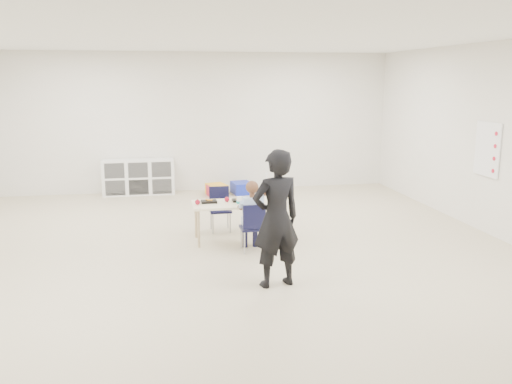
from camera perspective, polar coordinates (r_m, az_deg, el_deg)
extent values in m
plane|color=beige|center=(7.02, -3.25, -7.04)|extent=(9.00, 9.00, 0.00)
plane|color=white|center=(6.66, -3.55, 16.40)|extent=(9.00, 9.00, 0.00)
cube|color=white|center=(11.16, -6.23, 7.29)|extent=(8.00, 0.02, 2.80)
cube|color=white|center=(2.40, 9.98, -9.45)|extent=(8.00, 0.02, 2.80)
cube|color=#FBF0C8|center=(7.66, -2.20, -1.23)|extent=(1.21, 0.61, 0.03)
cube|color=black|center=(7.73, -1.69, -0.87)|extent=(0.22, 0.16, 0.03)
cube|color=black|center=(7.67, -4.98, -1.01)|extent=(0.22, 0.16, 0.03)
cube|color=white|center=(7.56, -1.76, -0.89)|extent=(0.07, 0.07, 0.10)
ellipsoid|color=tan|center=(7.61, 0.13, -0.92)|extent=(0.09, 0.09, 0.07)
sphere|color=maroon|center=(7.70, -3.08, -0.78)|extent=(0.07, 0.07, 0.07)
sphere|color=maroon|center=(7.56, -6.17, -1.07)|extent=(0.07, 0.07, 0.07)
cube|color=white|center=(11.05, -12.24, 1.56)|extent=(1.40, 0.40, 0.70)
cube|color=white|center=(8.69, 23.18, 4.16)|extent=(0.02, 0.60, 0.80)
imported|color=black|center=(5.92, 2.13, -2.84)|extent=(0.63, 0.49, 1.53)
cube|color=red|center=(10.70, -4.21, 0.11)|extent=(0.37, 0.45, 0.20)
cube|color=yellow|center=(10.82, -4.17, 0.27)|extent=(0.44, 0.51, 0.21)
cube|color=#1728AD|center=(10.91, -1.52, 0.44)|extent=(0.43, 0.52, 0.23)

